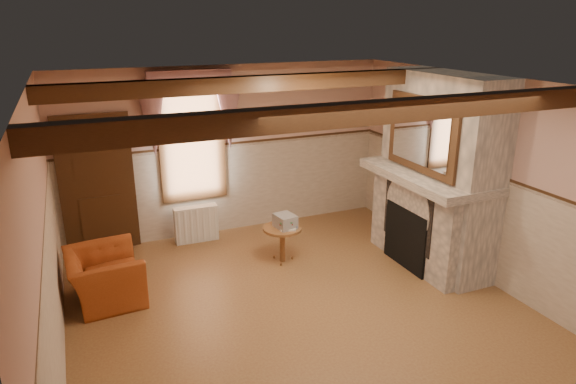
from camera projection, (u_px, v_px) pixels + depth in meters
name	position (u px, v px, depth m)	size (l,w,h in m)	color
floor	(302.00, 314.00, 6.39)	(5.50, 6.00, 0.01)	brown
ceiling	(305.00, 86.00, 5.49)	(5.50, 6.00, 0.01)	silver
wall_back	(228.00, 150.00, 8.55)	(5.50, 0.02, 2.80)	tan
wall_front	(498.00, 357.00, 3.33)	(5.50, 0.02, 2.80)	tan
wall_left	(43.00, 248.00, 4.91)	(0.02, 6.00, 2.80)	tan
wall_right	(487.00, 180.00, 6.96)	(0.02, 6.00, 2.80)	tan
wainscot	(303.00, 259.00, 6.15)	(5.50, 6.00, 1.50)	beige
chair_rail	(304.00, 200.00, 5.91)	(5.50, 6.00, 0.08)	black
firebox	(409.00, 237.00, 7.51)	(0.20, 0.95, 0.90)	black
armchair	(105.00, 277.00, 6.60)	(1.02, 0.89, 0.67)	#994219
side_table	(282.00, 244.00, 7.69)	(0.58, 0.58, 0.55)	brown
book_stack	(285.00, 221.00, 7.56)	(0.26, 0.32, 0.20)	#B7AD8C
radiator	(196.00, 224.00, 8.39)	(0.70, 0.18, 0.60)	silver
bowl	(427.00, 168.00, 7.32)	(0.36, 0.36, 0.09)	brown
mantel_clock	(397.00, 152.00, 7.96)	(0.14, 0.24, 0.20)	black
oil_lamp	(407.00, 153.00, 7.72)	(0.11, 0.11, 0.28)	#C28936
candle_red	(457.00, 177.00, 6.77)	(0.06, 0.06, 0.16)	maroon
jar_yellow	(448.00, 175.00, 6.93)	(0.06, 0.06, 0.12)	gold
fireplace	(439.00, 172.00, 7.37)	(0.85, 2.00, 2.80)	gray
mantel	(429.00, 176.00, 7.31)	(1.05, 2.05, 0.12)	gray
overmantel_mirror	(421.00, 135.00, 7.05)	(0.06, 1.44, 1.04)	silver
door	(98.00, 187.00, 7.82)	(1.10, 0.10, 2.10)	black
window	(192.00, 139.00, 8.22)	(1.06, 0.08, 2.02)	white
window_drapes	(191.00, 103.00, 7.95)	(1.30, 0.14, 1.40)	gray
ceiling_beam_front	(363.00, 113.00, 4.48)	(5.50, 0.18, 0.20)	black
ceiling_beam_back	(265.00, 83.00, 6.57)	(5.50, 0.18, 0.20)	black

